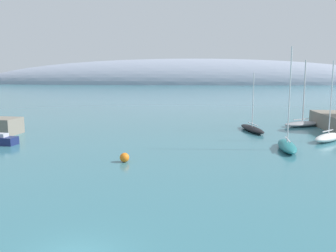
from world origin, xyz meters
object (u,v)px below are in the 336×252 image
(sailboat_black_outer_mooring, at_px, (252,128))
(mooring_buoy_orange, at_px, (124,157))
(sailboat_white_near_shore, at_px, (328,137))
(sailboat_grey_mid_mooring, at_px, (302,123))
(sailboat_teal_end_of_line, at_px, (287,145))

(sailboat_black_outer_mooring, xyz_separation_m, mooring_buoy_orange, (-14.13, -18.17, 0.02))
(sailboat_white_near_shore, bearing_deg, sailboat_black_outer_mooring, 94.21)
(sailboat_grey_mid_mooring, xyz_separation_m, mooring_buoy_orange, (-22.40, -23.45, -0.08))
(sailboat_grey_mid_mooring, height_order, mooring_buoy_orange, sailboat_grey_mid_mooring)
(sailboat_white_near_shore, bearing_deg, sailboat_grey_mid_mooring, 42.60)
(sailboat_teal_end_of_line, bearing_deg, sailboat_black_outer_mooring, 13.83)
(sailboat_black_outer_mooring, distance_m, mooring_buoy_orange, 23.02)
(sailboat_black_outer_mooring, distance_m, sailboat_teal_end_of_line, 11.98)
(sailboat_grey_mid_mooring, bearing_deg, mooring_buoy_orange, -162.23)
(sailboat_white_near_shore, height_order, sailboat_teal_end_of_line, sailboat_teal_end_of_line)
(sailboat_grey_mid_mooring, height_order, sailboat_black_outer_mooring, sailboat_grey_mid_mooring)
(sailboat_white_near_shore, distance_m, mooring_buoy_orange, 24.78)
(sailboat_white_near_shore, relative_size, mooring_buoy_orange, 10.96)
(sailboat_white_near_shore, distance_m, sailboat_teal_end_of_line, 7.93)
(sailboat_teal_end_of_line, distance_m, mooring_buoy_orange, 17.14)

